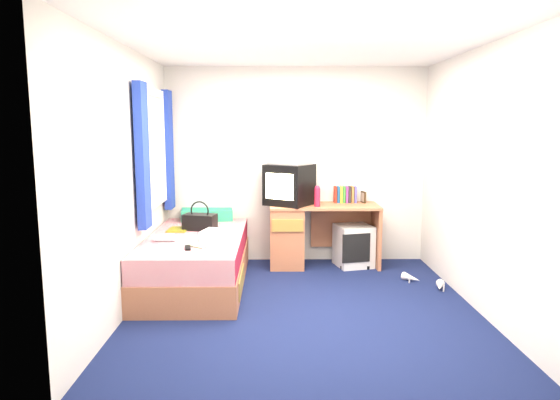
{
  "coord_description": "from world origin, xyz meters",
  "views": [
    {
      "loc": [
        -0.27,
        -4.48,
        1.69
      ],
      "look_at": [
        -0.21,
        0.7,
        0.92
      ],
      "focal_mm": 32.0,
      "sensor_mm": 36.0,
      "label": 1
    }
  ],
  "objects_px": {
    "vcr": "(289,161)",
    "colour_swatch_fan": "(196,246)",
    "water_bottle": "(165,238)",
    "bed": "(197,260)",
    "picture_frame": "(363,197)",
    "storage_cube": "(353,246)",
    "remote_control": "(188,248)",
    "towel": "(218,235)",
    "pillow": "(207,214)",
    "crt_tv": "(289,185)",
    "magazine": "(178,229)",
    "desk": "(301,233)",
    "white_heels": "(425,282)",
    "pink_water_bottle": "(317,197)",
    "handbag": "(200,221)",
    "aerosol_can": "(309,196)"
  },
  "relations": [
    {
      "from": "pillow",
      "to": "magazine",
      "type": "xyz_separation_m",
      "value": [
        -0.24,
        -0.64,
        -0.06
      ]
    },
    {
      "from": "handbag",
      "to": "vcr",
      "type": "bearing_deg",
      "value": 37.76
    },
    {
      "from": "vcr",
      "to": "remote_control",
      "type": "distance_m",
      "value": 1.82
    },
    {
      "from": "desk",
      "to": "colour_swatch_fan",
      "type": "bearing_deg",
      "value": -130.6
    },
    {
      "from": "towel",
      "to": "vcr",
      "type": "bearing_deg",
      "value": 52.61
    },
    {
      "from": "pillow",
      "to": "aerosol_can",
      "type": "distance_m",
      "value": 1.29
    },
    {
      "from": "desk",
      "to": "picture_frame",
      "type": "height_order",
      "value": "picture_frame"
    },
    {
      "from": "water_bottle",
      "to": "remote_control",
      "type": "height_order",
      "value": "water_bottle"
    },
    {
      "from": "bed",
      "to": "picture_frame",
      "type": "relative_size",
      "value": 14.29
    },
    {
      "from": "desk",
      "to": "white_heels",
      "type": "relative_size",
      "value": 2.53
    },
    {
      "from": "pink_water_bottle",
      "to": "remote_control",
      "type": "relative_size",
      "value": 1.37
    },
    {
      "from": "water_bottle",
      "to": "handbag",
      "type": "bearing_deg",
      "value": 64.92
    },
    {
      "from": "pillow",
      "to": "aerosol_can",
      "type": "xyz_separation_m",
      "value": [
        1.26,
        -0.1,
        0.24
      ]
    },
    {
      "from": "aerosol_can",
      "to": "remote_control",
      "type": "relative_size",
      "value": 1.19
    },
    {
      "from": "pillow",
      "to": "crt_tv",
      "type": "xyz_separation_m",
      "value": [
        1.01,
        -0.17,
        0.39
      ]
    },
    {
      "from": "crt_tv",
      "to": "remote_control",
      "type": "bearing_deg",
      "value": -94.73
    },
    {
      "from": "vcr",
      "to": "colour_swatch_fan",
      "type": "xyz_separation_m",
      "value": [
        -0.93,
        -1.26,
        -0.73
      ]
    },
    {
      "from": "pink_water_bottle",
      "to": "bed",
      "type": "bearing_deg",
      "value": -155.87
    },
    {
      "from": "handbag",
      "to": "towel",
      "type": "height_order",
      "value": "handbag"
    },
    {
      "from": "pillow",
      "to": "water_bottle",
      "type": "relative_size",
      "value": 3.07
    },
    {
      "from": "white_heels",
      "to": "remote_control",
      "type": "bearing_deg",
      "value": -167.96
    },
    {
      "from": "picture_frame",
      "to": "water_bottle",
      "type": "height_order",
      "value": "picture_frame"
    },
    {
      "from": "vcr",
      "to": "water_bottle",
      "type": "relative_size",
      "value": 2.26
    },
    {
      "from": "bed",
      "to": "remote_control",
      "type": "xyz_separation_m",
      "value": [
        0.01,
        -0.59,
        0.28
      ]
    },
    {
      "from": "bed",
      "to": "desk",
      "type": "relative_size",
      "value": 1.54
    },
    {
      "from": "pillow",
      "to": "magazine",
      "type": "bearing_deg",
      "value": -110.12
    },
    {
      "from": "bed",
      "to": "white_heels",
      "type": "height_order",
      "value": "bed"
    },
    {
      "from": "bed",
      "to": "picture_frame",
      "type": "distance_m",
      "value": 2.19
    },
    {
      "from": "pink_water_bottle",
      "to": "picture_frame",
      "type": "bearing_deg",
      "value": 25.93
    },
    {
      "from": "crt_tv",
      "to": "vcr",
      "type": "distance_m",
      "value": 0.29
    },
    {
      "from": "picture_frame",
      "to": "magazine",
      "type": "distance_m",
      "value": 2.27
    },
    {
      "from": "pillow",
      "to": "crt_tv",
      "type": "height_order",
      "value": "crt_tv"
    },
    {
      "from": "desk",
      "to": "remote_control",
      "type": "distance_m",
      "value": 1.76
    },
    {
      "from": "pillow",
      "to": "aerosol_can",
      "type": "relative_size",
      "value": 3.24
    },
    {
      "from": "desk",
      "to": "pillow",
      "type": "bearing_deg",
      "value": 171.72
    },
    {
      "from": "pillow",
      "to": "desk",
      "type": "height_order",
      "value": "desk"
    },
    {
      "from": "colour_swatch_fan",
      "to": "pillow",
      "type": "bearing_deg",
      "value": 93.37
    },
    {
      "from": "pillow",
      "to": "desk",
      "type": "relative_size",
      "value": 0.47
    },
    {
      "from": "pink_water_bottle",
      "to": "towel",
      "type": "xyz_separation_m",
      "value": [
        -1.07,
        -0.83,
        -0.27
      ]
    },
    {
      "from": "bed",
      "to": "pink_water_bottle",
      "type": "xyz_separation_m",
      "value": [
        1.33,
        0.6,
        0.59
      ]
    },
    {
      "from": "crt_tv",
      "to": "aerosol_can",
      "type": "bearing_deg",
      "value": 47.68
    },
    {
      "from": "remote_control",
      "to": "pillow",
      "type": "bearing_deg",
      "value": 78.06
    },
    {
      "from": "pink_water_bottle",
      "to": "white_heels",
      "type": "height_order",
      "value": "pink_water_bottle"
    },
    {
      "from": "desk",
      "to": "colour_swatch_fan",
      "type": "distance_m",
      "value": 1.66
    },
    {
      "from": "water_bottle",
      "to": "pillow",
      "type": "bearing_deg",
      "value": 77.72
    },
    {
      "from": "bed",
      "to": "aerosol_can",
      "type": "distance_m",
      "value": 1.6
    },
    {
      "from": "pink_water_bottle",
      "to": "remote_control",
      "type": "distance_m",
      "value": 1.8
    },
    {
      "from": "pillow",
      "to": "vcr",
      "type": "xyz_separation_m",
      "value": [
        1.01,
        -0.16,
        0.67
      ]
    },
    {
      "from": "pillow",
      "to": "colour_swatch_fan",
      "type": "height_order",
      "value": "pillow"
    },
    {
      "from": "storage_cube",
      "to": "remote_control",
      "type": "bearing_deg",
      "value": -157.68
    }
  ]
}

